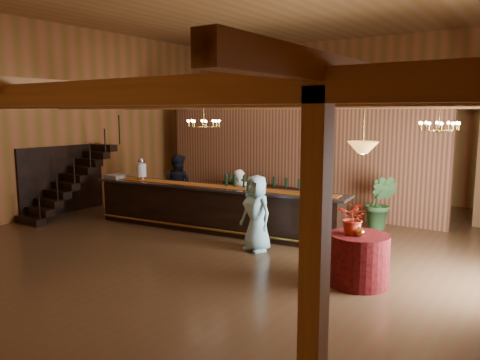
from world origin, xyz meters
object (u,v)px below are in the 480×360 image
Objects in this scene: bartender at (240,198)px; guest at (256,213)px; pendant_lamp at (363,147)px; floor_plant at (380,203)px; tasting_bar at (213,208)px; beverage_dispenser at (141,169)px; staff_second at (178,186)px; backbar_shelf at (262,198)px; round_table at (359,259)px; raffle_drum at (320,188)px; chandelier_left at (204,123)px; chandelier_right at (439,126)px.

bartender is 2.15m from guest.
pendant_lamp is 0.64× the size of floor_plant.
guest reaches higher than tasting_bar.
beverage_dispenser is 0.33× the size of staff_second.
round_table is at bearing -36.58° from backbar_shelf.
backbar_shelf is (-3.03, 2.51, -0.93)m from raffle_drum.
round_table is 0.63× the size of guest.
beverage_dispenser is at bearing 178.59° from tasting_bar.
staff_second is at bearing 14.04° from bartender.
backbar_shelf is at bearing 140.38° from raffle_drum.
backbar_shelf is 2.13m from bartender.
chandelier_left is 0.53× the size of bartender.
chandelier_right reaches higher than bartender.
beverage_dispenser is 0.75× the size of chandelier_right.
round_table is at bearing -90.00° from pendant_lamp.
beverage_dispenser is at bearing 168.88° from round_table.
tasting_bar is 5.56m from chandelier_right.
tasting_bar is 6.70× the size of round_table.
chandelier_right is at bearing -8.89° from backbar_shelf.
chandelier_right reaches higher than raffle_drum.
tasting_bar is 0.83m from bartender.
staff_second reaches higher than guest.
raffle_drum is at bearing 61.08° from guest.
round_table is (4.35, -1.50, -0.14)m from tasting_bar.
guest is (2.06, -0.80, -1.88)m from chandelier_left.
floor_plant is at bearing 142.28° from chandelier_right.
pendant_lamp is at bearing -77.26° from floor_plant.
floor_plant is (3.12, 1.78, -0.06)m from bartender.
pendant_lamp reaches higher than staff_second.
beverage_dispenser is 0.39× the size of bartender.
round_table is 0.74× the size of floor_plant.
backbar_shelf is 1.87× the size of bartender.
chandelier_left is at bearing -165.50° from chandelier_right.
bartender is at bearing 148.09° from guest.
guest is (4.09, -0.61, -0.61)m from beverage_dispenser.
guest is at bearing -116.22° from floor_plant.
pendant_lamp is (4.35, -1.50, 1.82)m from tasting_bar.
bartender is at bearing 19.87° from beverage_dispenser.
staff_second reaches higher than backbar_shelf.
beverage_dispenser is 0.43× the size of floor_plant.
chandelier_right is 5.07m from bartender.
chandelier_left is (-3.06, -0.26, 1.38)m from raffle_drum.
pendant_lamp is at bearing -36.58° from backbar_shelf.
tasting_bar is at bearing -78.86° from backbar_shelf.
pendant_lamp is at bearing -18.05° from chandelier_left.
backbar_shelf is 2.64m from staff_second.
pendant_lamp is at bearing 152.89° from staff_second.
chandelier_right and pendant_lamp have the same top height.
pendant_lamp is 0.50× the size of staff_second.
pendant_lamp is at bearing 163.66° from bartender.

